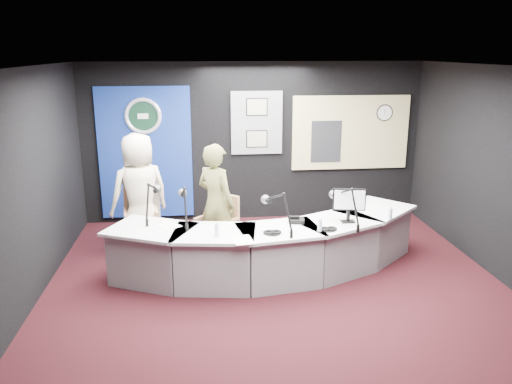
{
  "coord_description": "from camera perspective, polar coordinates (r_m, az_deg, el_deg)",
  "views": [
    {
      "loc": [
        -0.94,
        -5.96,
        3.0
      ],
      "look_at": [
        -0.2,
        0.8,
        1.1
      ],
      "focal_mm": 36.0,
      "sensor_mm": 36.0,
      "label": 1
    }
  ],
  "objects": [
    {
      "name": "boom_mic_b",
      "position": [
        6.85,
        -7.98,
        -1.09
      ],
      "size": [
        0.18,
        0.74,
        0.6
      ],
      "primitive_type": null,
      "color": "black",
      "rests_on": "broadcast_desk"
    },
    {
      "name": "wall_front",
      "position": [
        3.49,
        10.32,
        -11.91
      ],
      "size": [
        6.0,
        0.02,
        2.8
      ],
      "primitive_type": "cube",
      "color": "black",
      "rests_on": "ground"
    },
    {
      "name": "computer_monitor",
      "position": [
        6.93,
        10.29,
        -0.81
      ],
      "size": [
        0.4,
        0.1,
        0.28
      ],
      "primitive_type": "cube",
      "rotation": [
        0.0,
        0.0,
        -0.18
      ],
      "color": "black",
      "rests_on": "broadcast_desk"
    },
    {
      "name": "draped_jacket",
      "position": [
        8.21,
        -12.37,
        -1.62
      ],
      "size": [
        0.51,
        0.18,
        0.7
      ],
      "primitive_type": "cube",
      "rotation": [
        0.0,
        0.0,
        0.16
      ],
      "color": "#6D675C",
      "rests_on": "armchair_left"
    },
    {
      "name": "agency_seal",
      "position": [
        9.01,
        -12.45,
        8.23
      ],
      "size": [
        0.63,
        0.07,
        0.63
      ],
      "primitive_type": "torus",
      "rotation": [
        1.57,
        0.0,
        0.0
      ],
      "color": "silver",
      "rests_on": "backdrop_panel"
    },
    {
      "name": "seal_center",
      "position": [
        9.01,
        -12.44,
        8.24
      ],
      "size": [
        0.48,
        0.01,
        0.48
      ],
      "primitive_type": "cylinder",
      "rotation": [
        1.57,
        0.0,
        0.0
      ],
      "color": "black",
      "rests_on": "backdrop_panel"
    },
    {
      "name": "desk_phone",
      "position": [
        6.91,
        4.59,
        -3.22
      ],
      "size": [
        0.21,
        0.18,
        0.05
      ],
      "primitive_type": "cube",
      "rotation": [
        0.0,
        0.0,
        -0.16
      ],
      "color": "black",
      "rests_on": "broadcast_desk"
    },
    {
      "name": "headphones_far",
      "position": [
        6.5,
        1.82,
        -4.49
      ],
      "size": [
        0.24,
        0.24,
        0.04
      ],
      "primitive_type": "torus",
      "color": "black",
      "rests_on": "broadcast_desk"
    },
    {
      "name": "water_bottles",
      "position": [
        6.72,
        5.76,
        -3.21
      ],
      "size": [
        2.44,
        0.45,
        0.18
      ],
      "primitive_type": null,
      "color": "silver",
      "rests_on": "broadcast_desk"
    },
    {
      "name": "person_woman",
      "position": [
        7.36,
        -4.46,
        -1.27
      ],
      "size": [
        0.74,
        0.74,
        1.73
      ],
      "primitive_type": "imported",
      "rotation": [
        0.0,
        0.0,
        2.38
      ],
      "color": "brown",
      "rests_on": "ground"
    },
    {
      "name": "boom_mic_c",
      "position": [
        6.51,
        2.46,
        -1.83
      ],
      "size": [
        0.37,
        0.69,
        0.6
      ],
      "primitive_type": null,
      "color": "black",
      "rests_on": "broadcast_desk"
    },
    {
      "name": "framed_photo_lower",
      "position": [
        9.09,
        0.1,
        5.91
      ],
      "size": [
        0.34,
        0.02,
        0.27
      ],
      "primitive_type": "cube",
      "color": "gray",
      "rests_on": "pinboard"
    },
    {
      "name": "ceiling",
      "position": [
        6.04,
        2.79,
        13.69
      ],
      "size": [
        6.0,
        6.0,
        0.02
      ],
      "primitive_type": "cube",
      "color": "silver",
      "rests_on": "ground"
    },
    {
      "name": "ground",
      "position": [
        6.74,
        2.48,
        -10.84
      ],
      "size": [
        6.0,
        6.0,
        0.0
      ],
      "primitive_type": "plane",
      "color": "black",
      "rests_on": "ground"
    },
    {
      "name": "armchair_right",
      "position": [
        7.47,
        -4.41,
        -3.81
      ],
      "size": [
        0.83,
        0.83,
        1.04
      ],
      "primitive_type": null,
      "rotation": [
        0.0,
        0.0,
        -0.77
      ],
      "color": "#A07049",
      "rests_on": "ground"
    },
    {
      "name": "booth_window_frame",
      "position": [
        9.44,
        10.46,
        6.51
      ],
      "size": [
        2.12,
        0.06,
        1.32
      ],
      "primitive_type": "cube",
      "color": "tan",
      "rests_on": "wall_back"
    },
    {
      "name": "backdrop_panel",
      "position": [
        9.15,
        -12.18,
        4.23
      ],
      "size": [
        1.6,
        0.05,
        2.3
      ],
      "primitive_type": "cube",
      "color": "navy",
      "rests_on": "wall_back"
    },
    {
      "name": "armchair_left",
      "position": [
        8.03,
        -12.62,
        -3.23
      ],
      "size": [
        0.59,
        0.59,
        0.92
      ],
      "primitive_type": null,
      "rotation": [
        0.0,
        0.0,
        0.16
      ],
      "color": "#A07049",
      "rests_on": "ground"
    },
    {
      "name": "framed_photo_upper",
      "position": [
        9.01,
        0.1,
        9.42
      ],
      "size": [
        0.34,
        0.02,
        0.27
      ],
      "primitive_type": "cube",
      "color": "gray",
      "rests_on": "pinboard"
    },
    {
      "name": "booth_glow",
      "position": [
        9.43,
        10.47,
        6.5
      ],
      "size": [
        2.0,
        0.02,
        1.2
      ],
      "primitive_type": "cube",
      "color": "beige",
      "rests_on": "booth_window_frame"
    },
    {
      "name": "notepad",
      "position": [
        6.28,
        -1.5,
        -5.35
      ],
      "size": [
        0.27,
        0.36,
        0.0
      ],
      "primitive_type": "cube",
      "rotation": [
        0.0,
        0.0,
        0.14
      ],
      "color": "white",
      "rests_on": "broadcast_desk"
    },
    {
      "name": "wall_left",
      "position": [
        6.51,
        -24.48,
        -0.06
      ],
      "size": [
        0.02,
        6.0,
        2.8
      ],
      "primitive_type": "cube",
      "color": "black",
      "rests_on": "ground"
    },
    {
      "name": "equipment_rack",
      "position": [
        9.32,
        7.8,
        5.57
      ],
      "size": [
        0.55,
        0.02,
        0.75
      ],
      "primitive_type": "cube",
      "color": "black",
      "rests_on": "booth_window_frame"
    },
    {
      "name": "boom_mic_d",
      "position": [
        6.82,
        9.92,
        -1.24
      ],
      "size": [
        0.3,
        0.71,
        0.6
      ],
      "primitive_type": null,
      "color": "black",
      "rests_on": "broadcast_desk"
    },
    {
      "name": "wall_right",
      "position": [
        7.32,
        26.52,
        1.32
      ],
      "size": [
        0.02,
        6.0,
        2.8
      ],
      "primitive_type": "cube",
      "color": "black",
      "rests_on": "ground"
    },
    {
      "name": "headphones_near",
      "position": [
        6.68,
        8.02,
        -4.07
      ],
      "size": [
        0.22,
        0.22,
        0.04
      ],
      "primitive_type": "torus",
      "color": "black",
      "rests_on": "broadcast_desk"
    },
    {
      "name": "wall_clock",
      "position": [
        9.55,
        14.1,
        8.53
      ],
      "size": [
        0.28,
        0.01,
        0.28
      ],
      "primitive_type": "cylinder",
      "rotation": [
        1.57,
        0.0,
        0.0
      ],
      "color": "white",
      "rests_on": "booth_window_frame"
    },
    {
      "name": "broadcast_desk",
      "position": [
        7.08,
        1.44,
        -6.17
      ],
      "size": [
        4.5,
        1.9,
        0.75
      ],
      "primitive_type": null,
      "color": "silver",
      "rests_on": "ground"
    },
    {
      "name": "pinboard",
      "position": [
        9.07,
        0.08,
        7.69
      ],
      "size": [
        0.9,
        0.04,
        1.1
      ],
      "primitive_type": "cube",
      "color": "slate",
      "rests_on": "wall_back"
    },
    {
      "name": "person_man",
      "position": [
        7.9,
        -12.81,
        -0.13
      ],
      "size": [
        1.06,
        0.92,
        1.82
      ],
      "primitive_type": "imported",
      "rotation": [
        0.0,
        0.0,
        3.61
      ],
      "color": "beige",
      "rests_on": "ground"
    },
    {
      "name": "wall_back",
      "position": [
        9.15,
        -0.26,
        5.54
      ],
      "size": [
        6.0,
        0.02,
        2.8
      ],
      "primitive_type": "cube",
      "color": "black",
      "rests_on": "ground"
    },
    {
      "name": "paper_stack",
      "position": [
        6.9,
        -9.76,
        -3.65
      ],
      "size": [
        0.39,
        0.41,
        0.0
      ],
      "primitive_type": "cube",
      "rotation": [
        0.0,
        0.0,
        0.64
      ],
      "color": "white",
      "rests_on": "broadcast_desk"
    },
    {
      "name": "boom_mic_a",
      "position": [
        7.11,
        -11.5,
        -0.64
      ],
      "size": [
        0.22,
        0.73,
        0.6
      ],
      "primitive_type": null,
      "color": "black",
      "rests_on": "broadcast_desk"
    }
  ]
}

